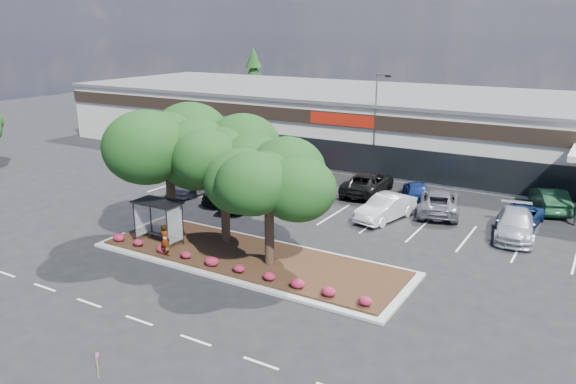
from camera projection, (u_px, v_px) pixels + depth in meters
The scene contains 26 objects.
ground at pixel (237, 297), 26.72m from camera, with size 160.00×160.00×0.00m, color black.
retail_store at pixel (443, 128), 53.78m from camera, with size 80.40×25.20×6.25m.
landscape_island at pixel (250, 258), 30.96m from camera, with size 18.00×6.00×0.26m.
lane_markings at pixel (332, 231), 35.39m from camera, with size 33.12×20.06×0.01m.
shrub_row at pixel (227, 265), 29.12m from camera, with size 17.00×0.80×0.50m, color maroon, non-canonical shape.
bus_shelter at pixel (160, 210), 32.18m from camera, with size 2.75×1.55×2.59m.
island_tree_west at pixel (169, 171), 33.17m from camera, with size 7.20×7.20×7.89m, color #153410, non-canonical shape.
island_tree_mid at pixel (224, 181), 32.11m from camera, with size 6.60×6.60×7.32m, color #153410, non-canonical shape.
island_tree_east at pixel (269, 205), 29.03m from camera, with size 5.80×5.80×6.50m, color #153410, non-canonical shape.
conifer_north_west at pixel (254, 83), 77.97m from camera, with size 4.40×4.40×10.00m, color #153410.
person_waiting at pixel (165, 240), 30.75m from camera, with size 0.65×0.43×1.79m, color #594C47.
light_pole at pixel (376, 133), 46.82m from camera, with size 1.43×0.50×8.84m.
survey_stake at pixel (97, 362), 20.35m from camera, with size 0.08×0.14×1.07m.
car_0 at pixel (199, 181), 43.82m from camera, with size 2.35×5.79×1.68m, color slate.
car_1 at pixel (240, 196), 40.06m from camera, with size 1.91×4.75×1.62m, color #184215.
car_2 at pixel (235, 190), 41.63m from camera, with size 2.22×5.47×1.59m, color black.
car_3 at pixel (294, 194), 40.57m from camera, with size 2.59×5.63×1.56m, color #504F56.
car_4 at pixel (386, 208), 37.34m from camera, with size 1.76×5.06×1.67m, color silver.
car_6 at pixel (515, 224), 34.27m from camera, with size 2.24×5.51×1.60m, color #A3A7AF.
car_9 at pixel (243, 162), 50.24m from camera, with size 2.74×5.95×1.65m, color black.
car_10 at pixel (304, 169), 47.82m from camera, with size 1.65×4.72×1.56m, color maroon.
car_11 at pixel (368, 183), 43.22m from camera, with size 2.84×6.15×1.71m, color black.
car_12 at pixel (416, 191), 41.59m from camera, with size 1.75×4.36×1.49m, color navy.
car_13 at pixel (439, 202), 38.73m from camera, with size 2.69×5.83×1.62m, color slate.
car_14 at pixel (522, 215), 36.38m from camera, with size 2.25×4.87×1.35m, color navy.
car_15 at pixel (549, 199), 39.19m from camera, with size 1.77×5.06×1.67m, color #1A4528.
Camera 1 is at (14.47, -19.59, 12.33)m, focal length 35.00 mm.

